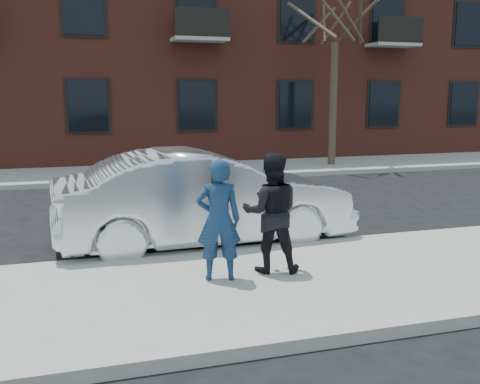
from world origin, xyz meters
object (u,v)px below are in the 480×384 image
object	(u,v)px
silver_sedan	(204,199)
man_hoodie	(219,220)
man_peacoat	(271,213)
street_tree	(336,7)

from	to	relation	value
silver_sedan	man_hoodie	bearing A→B (deg)	168.68
silver_sedan	man_peacoat	size ratio (longest dim) A/B	3.03
street_tree	silver_sedan	size ratio (longest dim) A/B	1.34
man_hoodie	man_peacoat	bearing A→B (deg)	-158.91
silver_sedan	man_peacoat	distance (m)	2.14
silver_sedan	man_peacoat	xyz separation A→B (m)	(0.45, -2.08, 0.15)
street_tree	man_peacoat	distance (m)	13.28
man_peacoat	man_hoodie	bearing A→B (deg)	26.12
man_hoodie	silver_sedan	bearing A→B (deg)	-87.28
silver_sedan	man_peacoat	bearing A→B (deg)	-170.32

